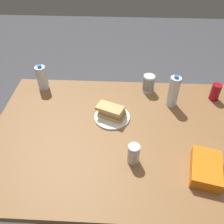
{
  "coord_description": "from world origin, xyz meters",
  "views": [
    {
      "loc": [
        0.03,
        1.04,
        1.87
      ],
      "look_at": [
        0.09,
        -0.14,
        0.82
      ],
      "focal_mm": 39.18,
      "sensor_mm": 36.0,
      "label": 1
    }
  ],
  "objects_px": {
    "soda_can_red": "(215,92)",
    "water_bottle_tall": "(173,92)",
    "paper_plate": "(112,117)",
    "sandwich": "(111,112)",
    "water_bottle_spare": "(42,78)",
    "chip_bag": "(206,168)",
    "plastic_cup_stack": "(149,84)",
    "dining_table": "(125,142)",
    "soda_can_silver": "(134,154)"
  },
  "relations": [
    {
      "from": "paper_plate",
      "to": "soda_can_red",
      "type": "xyz_separation_m",
      "value": [
        -0.72,
        -0.24,
        0.05
      ]
    },
    {
      "from": "dining_table",
      "to": "sandwich",
      "type": "relative_size",
      "value": 8.12
    },
    {
      "from": "soda_can_red",
      "to": "water_bottle_tall",
      "type": "distance_m",
      "value": 0.33
    },
    {
      "from": "soda_can_silver",
      "to": "water_bottle_tall",
      "type": "bearing_deg",
      "value": -118.51
    },
    {
      "from": "sandwich",
      "to": "soda_can_silver",
      "type": "xyz_separation_m",
      "value": [
        -0.14,
        0.34,
        0.01
      ]
    },
    {
      "from": "paper_plate",
      "to": "water_bottle_spare",
      "type": "relative_size",
      "value": 1.2
    },
    {
      "from": "sandwich",
      "to": "soda_can_red",
      "type": "distance_m",
      "value": 0.76
    },
    {
      "from": "soda_can_red",
      "to": "chip_bag",
      "type": "height_order",
      "value": "soda_can_red"
    },
    {
      "from": "paper_plate",
      "to": "chip_bag",
      "type": "bearing_deg",
      "value": 141.82
    },
    {
      "from": "dining_table",
      "to": "chip_bag",
      "type": "distance_m",
      "value": 0.51
    },
    {
      "from": "chip_bag",
      "to": "water_bottle_tall",
      "type": "height_order",
      "value": "water_bottle_tall"
    },
    {
      "from": "sandwich",
      "to": "water_bottle_tall",
      "type": "relative_size",
      "value": 0.86
    },
    {
      "from": "chip_bag",
      "to": "plastic_cup_stack",
      "type": "distance_m",
      "value": 0.75
    },
    {
      "from": "water_bottle_tall",
      "to": "water_bottle_spare",
      "type": "xyz_separation_m",
      "value": [
        0.94,
        -0.15,
        -0.02
      ]
    },
    {
      "from": "dining_table",
      "to": "soda_can_silver",
      "type": "xyz_separation_m",
      "value": [
        -0.04,
        0.21,
        0.14
      ]
    },
    {
      "from": "chip_bag",
      "to": "dining_table",
      "type": "bearing_deg",
      "value": 71.0
    },
    {
      "from": "chip_bag",
      "to": "sandwich",
      "type": "bearing_deg",
      "value": 65.03
    },
    {
      "from": "paper_plate",
      "to": "plastic_cup_stack",
      "type": "bearing_deg",
      "value": -129.21
    },
    {
      "from": "dining_table",
      "to": "chip_bag",
      "type": "bearing_deg",
      "value": 148.04
    },
    {
      "from": "chip_bag",
      "to": "soda_can_silver",
      "type": "height_order",
      "value": "soda_can_silver"
    },
    {
      "from": "soda_can_red",
      "to": "water_bottle_tall",
      "type": "height_order",
      "value": "water_bottle_tall"
    },
    {
      "from": "paper_plate",
      "to": "plastic_cup_stack",
      "type": "xyz_separation_m",
      "value": [
        -0.25,
        -0.31,
        0.06
      ]
    },
    {
      "from": "dining_table",
      "to": "water_bottle_tall",
      "type": "bearing_deg",
      "value": -136.93
    },
    {
      "from": "sandwich",
      "to": "dining_table",
      "type": "bearing_deg",
      "value": 124.06
    },
    {
      "from": "plastic_cup_stack",
      "to": "chip_bag",
      "type": "bearing_deg",
      "value": 109.8
    },
    {
      "from": "dining_table",
      "to": "water_bottle_tall",
      "type": "relative_size",
      "value": 6.99
    },
    {
      "from": "dining_table",
      "to": "soda_can_red",
      "type": "relative_size",
      "value": 13.64
    },
    {
      "from": "sandwich",
      "to": "chip_bag",
      "type": "height_order",
      "value": "sandwich"
    },
    {
      "from": "paper_plate",
      "to": "soda_can_silver",
      "type": "relative_size",
      "value": 1.93
    },
    {
      "from": "paper_plate",
      "to": "sandwich",
      "type": "relative_size",
      "value": 1.15
    },
    {
      "from": "water_bottle_tall",
      "to": "water_bottle_spare",
      "type": "distance_m",
      "value": 0.95
    },
    {
      "from": "chip_bag",
      "to": "soda_can_silver",
      "type": "bearing_deg",
      "value": 94.45
    },
    {
      "from": "plastic_cup_stack",
      "to": "soda_can_red",
      "type": "bearing_deg",
      "value": 170.95
    },
    {
      "from": "plastic_cup_stack",
      "to": "water_bottle_spare",
      "type": "distance_m",
      "value": 0.79
    },
    {
      "from": "paper_plate",
      "to": "plastic_cup_stack",
      "type": "relative_size",
      "value": 1.79
    },
    {
      "from": "soda_can_silver",
      "to": "chip_bag",
      "type": "bearing_deg",
      "value": 171.49
    },
    {
      "from": "paper_plate",
      "to": "sandwich",
      "type": "bearing_deg",
      "value": 4.01
    },
    {
      "from": "water_bottle_tall",
      "to": "dining_table",
      "type": "bearing_deg",
      "value": 43.07
    },
    {
      "from": "water_bottle_spare",
      "to": "soda_can_red",
      "type": "bearing_deg",
      "value": 176.71
    },
    {
      "from": "paper_plate",
      "to": "water_bottle_spare",
      "type": "distance_m",
      "value": 0.62
    },
    {
      "from": "sandwich",
      "to": "chip_bag",
      "type": "bearing_deg",
      "value": 142.06
    },
    {
      "from": "sandwich",
      "to": "plastic_cup_stack",
      "type": "relative_size",
      "value": 1.56
    },
    {
      "from": "sandwich",
      "to": "soda_can_red",
      "type": "bearing_deg",
      "value": -161.83
    },
    {
      "from": "water_bottle_tall",
      "to": "water_bottle_spare",
      "type": "bearing_deg",
      "value": -9.15
    },
    {
      "from": "soda_can_red",
      "to": "water_bottle_tall",
      "type": "xyz_separation_m",
      "value": [
        0.31,
        0.08,
        0.05
      ]
    },
    {
      "from": "paper_plate",
      "to": "soda_can_red",
      "type": "bearing_deg",
      "value": -161.75
    },
    {
      "from": "water_bottle_tall",
      "to": "chip_bag",
      "type": "bearing_deg",
      "value": 100.55
    },
    {
      "from": "soda_can_red",
      "to": "paper_plate",
      "type": "bearing_deg",
      "value": 18.25
    },
    {
      "from": "paper_plate",
      "to": "chip_bag",
      "type": "distance_m",
      "value": 0.65
    },
    {
      "from": "soda_can_red",
      "to": "sandwich",
      "type": "bearing_deg",
      "value": 18.17
    }
  ]
}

